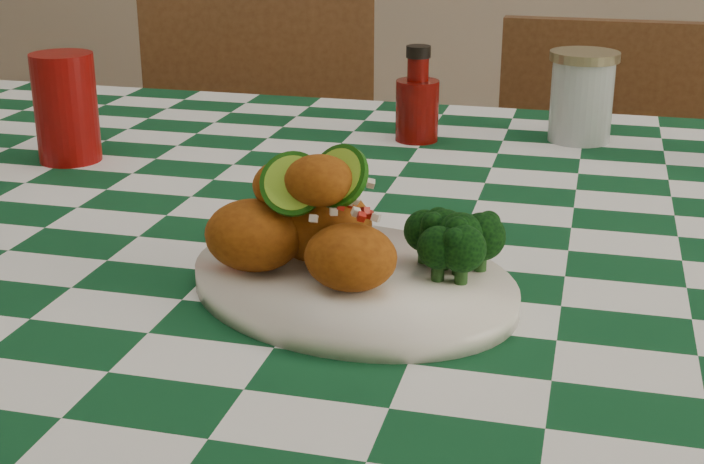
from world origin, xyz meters
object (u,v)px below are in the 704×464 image
(mason_jar, at_px, (582,97))
(wooden_chair_right, at_px, (591,276))
(plate, at_px, (352,283))
(wooden_chair_left, at_px, (263,228))
(ketchup_bottle, at_px, (417,94))
(red_tumbler, at_px, (66,108))
(fried_chicken_pile, at_px, (323,214))

(mason_jar, relative_size, wooden_chair_right, 0.14)
(plate, distance_m, wooden_chair_left, 1.02)
(ketchup_bottle, relative_size, wooden_chair_right, 0.14)
(wooden_chair_right, bearing_deg, ketchup_bottle, -119.19)
(red_tumbler, height_order, wooden_chair_left, wooden_chair_left)
(fried_chicken_pile, bearing_deg, wooden_chair_left, 112.73)
(fried_chicken_pile, relative_size, red_tumbler, 1.19)
(ketchup_bottle, relative_size, wooden_chair_left, 0.13)
(fried_chicken_pile, bearing_deg, ketchup_bottle, 91.86)
(fried_chicken_pile, distance_m, mason_jar, 0.59)
(red_tumbler, bearing_deg, plate, -35.25)
(plate, bearing_deg, ketchup_bottle, 94.62)
(mason_jar, xyz_separation_m, wooden_chair_right, (0.04, 0.39, -0.41))
(red_tumbler, distance_m, mason_jar, 0.66)
(red_tumbler, bearing_deg, wooden_chair_right, 45.09)
(plate, height_order, mason_jar, mason_jar)
(ketchup_bottle, bearing_deg, mason_jar, 14.02)
(plate, xyz_separation_m, red_tumbler, (-0.44, 0.31, 0.06))
(fried_chicken_pile, xyz_separation_m, wooden_chair_left, (-0.37, 0.89, -0.36))
(red_tumbler, bearing_deg, fried_chicken_pile, -36.83)
(fried_chicken_pile, xyz_separation_m, wooden_chair_right, (0.23, 0.95, -0.42))
(plate, bearing_deg, wooden_chair_left, 114.07)
(mason_jar, bearing_deg, wooden_chair_right, 84.57)
(red_tumbler, xyz_separation_m, mason_jar, (0.61, 0.25, -0.01))
(wooden_chair_left, height_order, wooden_chair_right, wooden_chair_left)
(mason_jar, bearing_deg, fried_chicken_pile, -108.87)
(fried_chicken_pile, distance_m, ketchup_bottle, 0.51)
(red_tumbler, distance_m, wooden_chair_right, 1.00)
(ketchup_bottle, bearing_deg, fried_chicken_pile, -88.14)
(ketchup_bottle, xyz_separation_m, wooden_chair_right, (0.25, 0.44, -0.41))
(plate, height_order, ketchup_bottle, ketchup_bottle)
(wooden_chair_left, bearing_deg, fried_chicken_pile, -86.56)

